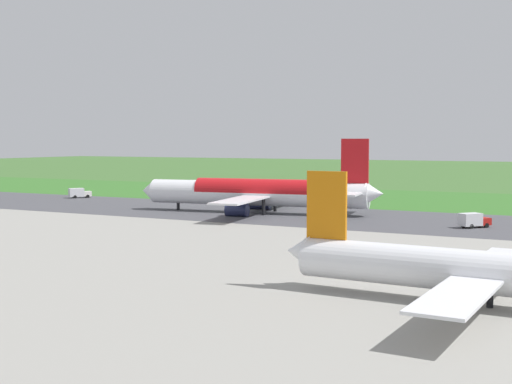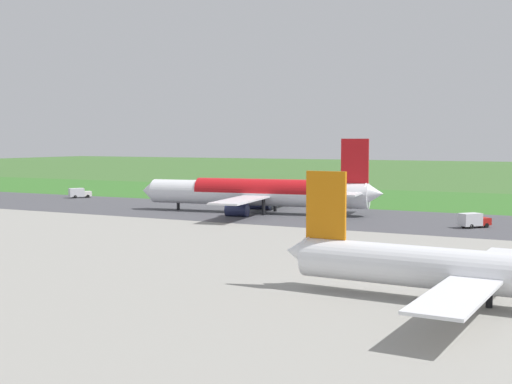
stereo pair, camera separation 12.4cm
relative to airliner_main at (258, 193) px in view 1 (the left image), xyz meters
The scene contains 10 objects.
ground_plane 4.35m from the airliner_main, 117.13° to the left, with size 800.00×800.00×0.00m, color #3D662D.
runway_asphalt 4.32m from the airliner_main, 117.13° to the left, with size 600.00×37.02×0.06m, color #47474C.
apron_concrete 65.13m from the airliner_main, 90.02° to the left, with size 440.00×110.00×0.05m, color gray.
grass_verge_foreground 39.45m from the airliner_main, 90.04° to the right, with size 600.00×80.00×0.04m, color #346B27.
airliner_main is the anchor object (origin of this frame).
airliner_parked_near 85.47m from the airliner_main, 131.21° to the left, with size 42.08×34.40×12.29m.
service_truck_baggage 61.39m from the airliner_main, 11.61° to the right, with size 5.19×6.03×2.65m.
service_truck_fuel 45.56m from the airliner_main, behind, with size 5.43×5.90×2.65m.
no_stopping_sign 37.14m from the airliner_main, 69.72° to the right, with size 0.60×0.10×2.92m.
traffic_cone_orange 42.41m from the airliner_main, 64.84° to the right, with size 0.40×0.40×0.55m, color orange.
Camera 1 is at (-65.52, 129.46, 15.42)m, focal length 48.14 mm.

